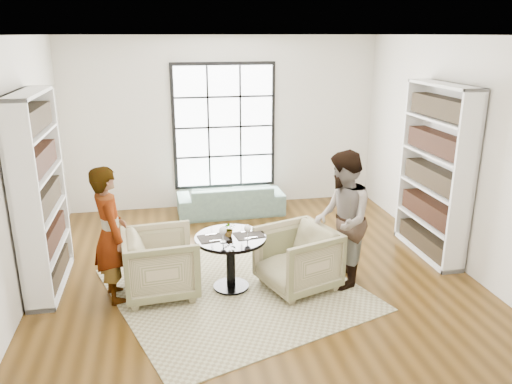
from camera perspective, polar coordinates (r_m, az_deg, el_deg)
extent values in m
plane|color=#583A14|center=(6.56, 0.04, -9.74)|extent=(6.00, 6.00, 0.00)
plane|color=silver|center=(8.92, -3.68, 7.82)|extent=(5.50, 0.00, 5.50)
plane|color=silver|center=(6.13, -26.07, 1.51)|extent=(0.00, 6.00, 6.00)
plane|color=silver|center=(7.06, 22.57, 3.89)|extent=(0.00, 6.00, 6.00)
plane|color=silver|center=(3.30, 10.19, -9.98)|extent=(5.50, 0.00, 5.50)
plane|color=white|center=(5.82, 0.04, 17.49)|extent=(6.00, 6.00, 0.00)
cube|color=black|center=(8.90, -3.66, 7.49)|extent=(1.82, 0.06, 2.22)
cube|color=white|center=(8.87, -3.62, 7.44)|extent=(1.70, 0.02, 2.10)
cube|color=tan|center=(6.28, -2.39, -11.01)|extent=(3.50, 3.50, 0.01)
cylinder|color=black|center=(6.31, -2.85, -10.74)|extent=(0.44, 0.44, 0.04)
cylinder|color=black|center=(6.16, -2.90, -8.17)|extent=(0.11, 0.11, 0.61)
cylinder|color=black|center=(6.03, -2.95, -5.31)|extent=(0.86, 0.86, 0.04)
imported|color=slate|center=(8.69, -2.92, -0.82)|extent=(1.84, 0.75, 0.53)
imported|color=tan|center=(6.12, -10.81, -8.03)|extent=(0.94, 0.91, 0.79)
imported|color=tan|center=(6.18, 4.75, -7.59)|extent=(1.07, 1.06, 0.77)
imported|color=gray|center=(5.99, -16.32, -4.69)|extent=(0.55, 0.68, 1.62)
imported|color=gray|center=(6.16, 9.80, -3.16)|extent=(0.84, 0.97, 1.71)
cube|color=black|center=(5.99, -4.93, -5.25)|extent=(0.38, 0.31, 0.01)
cube|color=black|center=(6.05, -0.81, -4.92)|extent=(0.38, 0.31, 0.01)
cylinder|color=silver|center=(5.87, -3.78, -5.69)|extent=(0.07, 0.07, 0.01)
cylinder|color=silver|center=(5.85, -3.79, -5.20)|extent=(0.01, 0.01, 0.11)
sphere|color=maroon|center=(5.82, -3.81, -4.44)|extent=(0.08, 0.08, 0.08)
ellipsoid|color=white|center=(5.82, -3.81, -4.44)|extent=(0.09, 0.09, 0.10)
cylinder|color=silver|center=(5.94, -0.98, -5.35)|extent=(0.07, 0.07, 0.01)
cylinder|color=silver|center=(5.92, -0.99, -4.90)|extent=(0.01, 0.01, 0.10)
sphere|color=maroon|center=(5.89, -0.99, -4.19)|extent=(0.08, 0.08, 0.08)
ellipsoid|color=white|center=(5.89, -0.99, -4.19)|extent=(0.08, 0.08, 0.09)
imported|color=gray|center=(6.00, -3.11, -4.24)|extent=(0.19, 0.17, 0.18)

